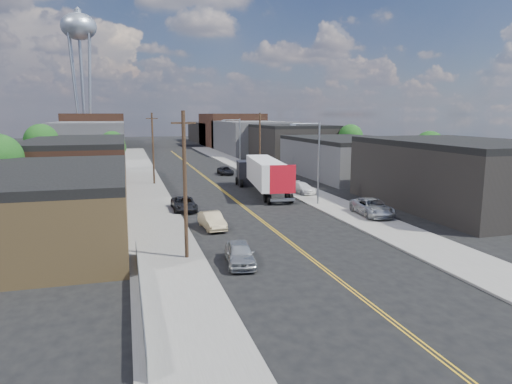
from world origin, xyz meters
TOP-DOWN VIEW (x-y plane):
  - ground at (0.00, 60.00)m, footprint 260.00×260.00m
  - centerline at (0.00, 45.00)m, footprint 0.32×120.00m
  - sidewalk_left at (-9.50, 45.00)m, footprint 5.00×140.00m
  - sidewalk_right at (9.50, 45.00)m, footprint 5.00×140.00m
  - warehouse_tan at (-18.00, 18.00)m, footprint 12.00×22.00m
  - warehouse_brown at (-18.00, 44.00)m, footprint 12.00×26.00m
  - industrial_right_a at (21.99, 20.00)m, footprint 14.00×22.00m
  - industrial_right_b at (22.00, 46.00)m, footprint 14.00×24.00m
  - industrial_right_c at (22.00, 72.00)m, footprint 14.00×22.00m
  - skyline_left_a at (-20.00, 95.00)m, footprint 16.00×30.00m
  - skyline_right_a at (20.00, 95.00)m, footprint 16.00×30.00m
  - skyline_left_b at (-20.00, 120.00)m, footprint 16.00×26.00m
  - skyline_right_b at (20.00, 120.00)m, footprint 16.00×26.00m
  - skyline_left_c at (-20.00, 140.00)m, footprint 16.00×40.00m
  - skyline_right_c at (20.00, 140.00)m, footprint 16.00×40.00m
  - water_tower at (-22.00, 110.00)m, footprint 9.00×9.00m
  - streetlight_near at (7.60, 25.00)m, footprint 3.39×0.25m
  - streetlight_far at (7.60, 60.00)m, footprint 3.39×0.25m
  - utility_pole_left_near at (-8.20, 10.00)m, footprint 1.60×0.26m
  - utility_pole_left_far at (-8.20, 45.00)m, footprint 1.60×0.26m
  - utility_pole_right at (8.20, 48.00)m, footprint 1.60×0.26m
  - chainlink_fence at (-11.50, 3.50)m, footprint 0.05×16.00m
  - tree_left_mid at (-23.94, 55.00)m, footprint 5.10×5.04m
  - tree_left_far at (-13.94, 62.00)m, footprint 4.35×4.20m
  - tree_right_near at (30.06, 36.00)m, footprint 4.60×4.48m
  - tree_right_far at (30.06, 60.00)m, footprint 4.85×4.76m
  - semi_truck at (4.25, 34.20)m, footprint 4.57×17.09m
  - car_left_a at (-5.00, 7.92)m, footprint 2.36×4.68m
  - car_left_b at (-5.00, 17.84)m, footprint 1.91×4.53m
  - car_left_c at (-6.40, 26.00)m, footprint 2.35×5.07m
  - car_right_lot_a at (10.68, 18.18)m, footprint 3.17×6.01m
  - car_right_lot_b at (8.91, 31.85)m, footprint 2.43×4.66m
  - car_right_lot_c at (9.89, 45.14)m, footprint 1.83×4.13m
  - car_ahead_truck at (3.72, 52.81)m, footprint 2.13×4.58m

SIDE VIEW (x-z plane):
  - ground at x=0.00m, z-range 0.00..0.00m
  - centerline at x=0.00m, z-range 0.00..0.01m
  - sidewalk_left at x=-9.50m, z-range 0.00..0.15m
  - sidewalk_right at x=9.50m, z-range 0.00..0.15m
  - car_ahead_truck at x=3.72m, z-range 0.00..1.27m
  - chainlink_fence at x=-11.50m, z-range 0.04..1.27m
  - car_left_c at x=-6.40m, z-range 0.00..1.41m
  - car_left_b at x=-5.00m, z-range 0.00..1.45m
  - car_left_a at x=-5.00m, z-range 0.00..1.53m
  - car_right_lot_b at x=8.91m, z-range 0.15..1.44m
  - car_right_lot_c at x=9.89m, z-range 0.15..1.53m
  - car_right_lot_a at x=10.68m, z-range 0.15..1.76m
  - semi_truck at x=4.25m, z-range 0.31..4.70m
  - warehouse_tan at x=-18.00m, z-range 0.00..5.60m
  - industrial_right_b at x=22.00m, z-range 0.00..6.10m
  - warehouse_brown at x=-18.00m, z-range 0.00..6.60m
  - skyline_left_c at x=-20.00m, z-range 0.00..7.00m
  - skyline_right_c at x=20.00m, z-range 0.00..7.00m
  - industrial_right_a at x=21.99m, z-range 0.00..7.10m
  - industrial_right_c at x=22.00m, z-range 0.00..7.60m
  - skyline_left_a at x=-20.00m, z-range 0.00..8.00m
  - skyline_right_a at x=20.00m, z-range 0.00..8.00m
  - tree_left_far at x=-13.94m, z-range 1.08..8.05m
  - tree_right_near at x=30.06m, z-range 1.15..8.59m
  - skyline_left_b at x=-20.00m, z-range 0.00..10.00m
  - skyline_right_b at x=20.00m, z-range 0.00..10.00m
  - utility_pole_left_near at x=-8.20m, z-range 0.14..10.14m
  - utility_pole_left_far at x=-8.20m, z-range 0.14..10.14m
  - utility_pole_right at x=8.20m, z-range 0.14..10.14m
  - tree_right_far at x=30.06m, z-range 1.22..9.13m
  - streetlight_near at x=7.60m, z-range 0.83..9.83m
  - streetlight_far at x=7.60m, z-range 0.83..9.83m
  - tree_left_mid at x=-23.94m, z-range 1.30..9.67m
  - water_tower at x=-22.00m, z-range 12.20..49.10m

